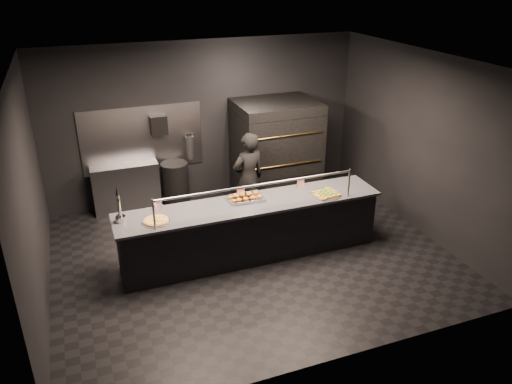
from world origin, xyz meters
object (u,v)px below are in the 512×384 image
at_px(beer_tap, 120,211).
at_px(worker, 248,179).
at_px(slider_tray_a, 241,198).
at_px(towel_dispenser, 159,125).
at_px(slider_tray_b, 247,197).
at_px(fire_extinguisher, 190,147).
at_px(pizza_oven, 276,150).
at_px(service_counter, 251,229).
at_px(prep_shelf, 126,188).
at_px(trash_bin, 175,184).
at_px(square_pizza, 326,194).
at_px(round_pizza, 156,221).

height_order(beer_tap, worker, worker).
relative_size(slider_tray_a, worker, 0.26).
relative_size(towel_dispenser, slider_tray_b, 0.64).
height_order(fire_extinguisher, slider_tray_a, fire_extinguisher).
height_order(pizza_oven, slider_tray_a, pizza_oven).
distance_m(fire_extinguisher, slider_tray_a, 2.27).
relative_size(service_counter, prep_shelf, 3.42).
height_order(pizza_oven, slider_tray_b, pizza_oven).
height_order(service_counter, towel_dispenser, towel_dispenser).
xyz_separation_m(service_counter, pizza_oven, (1.20, 1.90, 0.50)).
relative_size(fire_extinguisher, trash_bin, 0.60).
relative_size(towel_dispenser, worker, 0.21).
distance_m(slider_tray_b, square_pizza, 1.23).
relative_size(beer_tap, slider_tray_b, 1.01).
bearing_deg(round_pizza, slider_tray_b, 9.54).
relative_size(towel_dispenser, beer_tap, 0.64).
bearing_deg(slider_tray_a, slider_tray_b, 0.07).
xyz_separation_m(slider_tray_a, trash_bin, (-0.60, 2.07, -0.52)).
distance_m(towel_dispenser, fire_extinguisher, 0.74).
relative_size(beer_tap, slider_tray_a, 1.27).
distance_m(prep_shelf, towel_dispenser, 1.31).
xyz_separation_m(fire_extinguisher, slider_tray_a, (0.25, -2.25, -0.11)).
distance_m(prep_shelf, slider_tray_b, 2.74).
bearing_deg(beer_tap, service_counter, -2.64).
height_order(prep_shelf, fire_extinguisher, fire_extinguisher).
distance_m(slider_tray_b, trash_bin, 2.25).
xyz_separation_m(prep_shelf, square_pizza, (2.80, -2.47, 0.49)).
bearing_deg(square_pizza, pizza_oven, 89.93).
relative_size(pizza_oven, worker, 1.15).
relative_size(round_pizza, trash_bin, 0.48).
relative_size(round_pizza, slider_tray_a, 0.93).
height_order(pizza_oven, trash_bin, pizza_oven).
distance_m(prep_shelf, fire_extinguisher, 1.39).
bearing_deg(worker, service_counter, 60.50).
bearing_deg(square_pizza, slider_tray_a, 166.99).
bearing_deg(service_counter, fire_extinguisher, 98.30).
height_order(service_counter, slider_tray_a, service_counter).
bearing_deg(beer_tap, trash_bin, 60.47).
height_order(pizza_oven, round_pizza, pizza_oven).
height_order(towel_dispenser, trash_bin, towel_dispenser).
bearing_deg(prep_shelf, slider_tray_a, -55.35).
xyz_separation_m(pizza_oven, round_pizza, (-2.65, -1.99, -0.03)).
bearing_deg(fire_extinguisher, towel_dispenser, -178.96).
xyz_separation_m(service_counter, round_pizza, (-1.45, -0.09, 0.47)).
height_order(towel_dispenser, worker, towel_dispenser).
bearing_deg(trash_bin, fire_extinguisher, 26.90).
height_order(slider_tray_a, slider_tray_b, slider_tray_b).
distance_m(round_pizza, trash_bin, 2.48).
height_order(pizza_oven, worker, pizza_oven).
distance_m(prep_shelf, trash_bin, 0.90).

